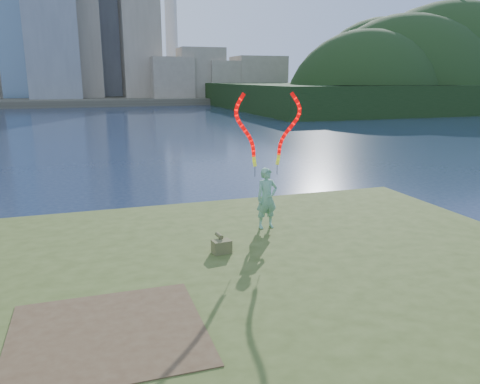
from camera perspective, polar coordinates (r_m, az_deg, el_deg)
name	(u,v)px	position (r m, az deg, el deg)	size (l,w,h in m)	color
ground	(195,283)	(11.92, -5.53, -10.97)	(320.00, 320.00, 0.00)	#19253F
grassy_knoll	(220,313)	(9.77, -2.50, -14.57)	(20.00, 18.00, 0.80)	#3A4A1A
dirt_patch	(108,333)	(8.48, -15.82, -16.21)	(3.20, 3.00, 0.02)	#47331E
far_shore	(95,99)	(105.70, -17.21, 10.79)	(320.00, 40.00, 1.20)	#464133
wooded_hill	(442,105)	(93.95, 23.41, 9.71)	(78.00, 50.00, 63.00)	black
woman_with_ribbons	(267,180)	(13.12, 3.29, 1.52)	(2.09, 0.47, 4.10)	#106B3A
canvas_bag	(221,246)	(11.51, -2.28, -6.57)	(0.48, 0.54, 0.43)	#4E4B2B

